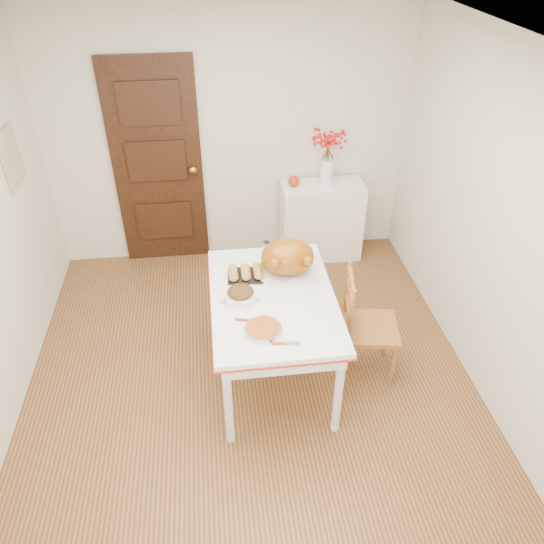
{
  "coord_description": "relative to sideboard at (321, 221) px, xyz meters",
  "views": [
    {
      "loc": [
        -0.2,
        -2.86,
        3.14
      ],
      "look_at": [
        0.18,
        0.14,
        0.98
      ],
      "focal_mm": 34.63,
      "sensor_mm": 36.0,
      "label": 1
    }
  ],
  "objects": [
    {
      "name": "sideboard",
      "position": [
        0.0,
        0.0,
        0.0
      ],
      "size": [
        0.83,
        0.37,
        0.83
      ],
      "primitive_type": "cube",
      "color": "white",
      "rests_on": "floor"
    },
    {
      "name": "berry_vase",
      "position": [
        0.03,
        0.0,
        0.68
      ],
      "size": [
        0.28,
        0.28,
        0.54
      ],
      "primitive_type": null,
      "color": "white",
      "rests_on": "sideboard"
    },
    {
      "name": "stuffing_dish",
      "position": [
        -0.96,
        -1.71,
        0.44
      ],
      "size": [
        0.28,
        0.23,
        0.11
      ],
      "primitive_type": null,
      "rotation": [
        0.0,
        0.0,
        -0.03
      ],
      "color": "#462B0F",
      "rests_on": "kitchen_table"
    },
    {
      "name": "rolls_tray",
      "position": [
        -0.9,
        -1.42,
        0.42
      ],
      "size": [
        0.28,
        0.23,
        0.07
      ],
      "primitive_type": null,
      "rotation": [
        0.0,
        0.0,
        -0.09
      ],
      "color": "gold",
      "rests_on": "kitchen_table"
    },
    {
      "name": "wall_back",
      "position": [
        -0.9,
        0.22,
        0.84
      ],
      "size": [
        3.5,
        0.0,
        2.5
      ],
      "primitive_type": "cube",
      "color": "beige",
      "rests_on": "ground"
    },
    {
      "name": "ceiling",
      "position": [
        -0.9,
        -1.78,
        2.09
      ],
      "size": [
        3.5,
        4.0,
        0.0
      ],
      "primitive_type": "cube",
      "color": "white",
      "rests_on": "ground"
    },
    {
      "name": "turkey_platter",
      "position": [
        -0.58,
        -1.43,
        0.53
      ],
      "size": [
        0.53,
        0.46,
        0.29
      ],
      "primitive_type": null,
      "rotation": [
        0.0,
        0.0,
        -0.22
      ],
      "color": "#904D03",
      "rests_on": "kitchen_table"
    },
    {
      "name": "drinking_glass",
      "position": [
        -0.7,
        -1.11,
        0.44
      ],
      "size": [
        0.06,
        0.06,
        0.1
      ],
      "primitive_type": "cylinder",
      "rotation": [
        0.0,
        0.0,
        0.06
      ],
      "color": "white",
      "rests_on": "kitchen_table"
    },
    {
      "name": "floor",
      "position": [
        -0.9,
        -1.78,
        -0.41
      ],
      "size": [
        3.5,
        4.0,
        0.0
      ],
      "primitive_type": "cube",
      "color": "#532C14",
      "rests_on": "ground"
    },
    {
      "name": "chair_oak",
      "position": [
        0.02,
        -1.73,
        0.06
      ],
      "size": [
        0.48,
        0.48,
        0.95
      ],
      "primitive_type": null,
      "rotation": [
        0.0,
        0.0,
        1.4
      ],
      "color": "#9D5026",
      "rests_on": "floor"
    },
    {
      "name": "door_back",
      "position": [
        -1.6,
        0.19,
        0.62
      ],
      "size": [
        0.85,
        0.06,
        2.06
      ],
      "primitive_type": "cube",
      "color": "black",
      "rests_on": "ground"
    },
    {
      "name": "shaker_pair",
      "position": [
        -0.41,
        -1.23,
        0.44
      ],
      "size": [
        0.1,
        0.04,
        0.1
      ],
      "primitive_type": null,
      "rotation": [
        0.0,
        0.0,
        0.03
      ],
      "color": "white",
      "rests_on": "kitchen_table"
    },
    {
      "name": "kitchen_table",
      "position": [
        -0.72,
        -1.69,
        -0.01
      ],
      "size": [
        0.91,
        1.34,
        0.8
      ],
      "primitive_type": null,
      "color": "white",
      "rests_on": "floor"
    },
    {
      "name": "carving_knife",
      "position": [
        -0.89,
        -1.95,
        0.39
      ],
      "size": [
        0.26,
        0.13,
        0.01
      ],
      "primitive_type": null,
      "rotation": [
        0.0,
        0.0,
        -0.28
      ],
      "color": "silver",
      "rests_on": "kitchen_table"
    },
    {
      "name": "pie_server",
      "position": [
        -0.7,
        -2.19,
        0.39
      ],
      "size": [
        0.19,
        0.07,
        0.01
      ],
      "primitive_type": null,
      "rotation": [
        0.0,
        0.0,
        -0.1
      ],
      "color": "silver",
      "rests_on": "kitchen_table"
    },
    {
      "name": "apple",
      "position": [
        -0.3,
        0.0,
        0.47
      ],
      "size": [
        0.11,
        0.11,
        0.11
      ],
      "primitive_type": "sphere",
      "color": "#A52919",
      "rests_on": "sideboard"
    },
    {
      "name": "wall_right",
      "position": [
        0.85,
        -1.78,
        0.84
      ],
      "size": [
        0.0,
        4.0,
        2.5
      ],
      "primitive_type": "cube",
      "color": "beige",
      "rests_on": "ground"
    },
    {
      "name": "pumpkin_pie",
      "position": [
        -0.84,
        -2.05,
        0.41
      ],
      "size": [
        0.29,
        0.29,
        0.05
      ],
      "primitive_type": "cylinder",
      "rotation": [
        0.0,
        0.0,
        -0.17
      ],
      "color": "#A54714",
      "rests_on": "kitchen_table"
    },
    {
      "name": "photo_board",
      "position": [
        -2.63,
        -0.58,
        1.09
      ],
      "size": [
        0.03,
        0.35,
        0.45
      ],
      "primitive_type": "cube",
      "color": "beige",
      "rests_on": "ground"
    }
  ]
}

